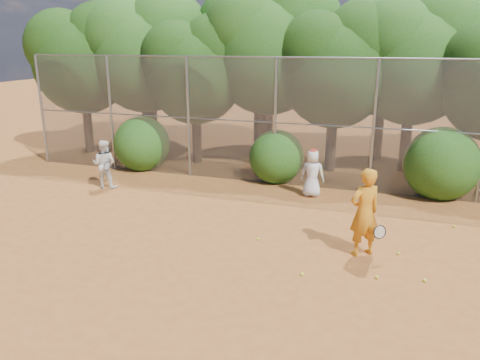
% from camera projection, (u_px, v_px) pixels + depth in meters
% --- Properties ---
extents(ground, '(80.00, 80.00, 0.00)m').
position_uv_depth(ground, '(248.00, 269.00, 9.55)').
color(ground, '#965221').
rests_on(ground, ground).
extents(fence_back, '(20.05, 0.09, 4.03)m').
position_uv_depth(fence_back, '(303.00, 122.00, 14.45)').
color(fence_back, gray).
rests_on(fence_back, ground).
extents(tree_0, '(4.38, 3.81, 6.00)m').
position_uv_depth(tree_0, '(83.00, 55.00, 18.60)').
color(tree_0, black).
rests_on(tree_0, ground).
extents(tree_1, '(4.64, 4.03, 6.35)m').
position_uv_depth(tree_1, '(145.00, 49.00, 18.23)').
color(tree_1, black).
rests_on(tree_1, ground).
extents(tree_2, '(3.99, 3.47, 5.47)m').
position_uv_depth(tree_2, '(197.00, 66.00, 17.00)').
color(tree_2, black).
rests_on(tree_2, ground).
extents(tree_3, '(4.89, 4.26, 6.70)m').
position_uv_depth(tree_3, '(271.00, 43.00, 16.92)').
color(tree_3, black).
rests_on(tree_3, ground).
extents(tree_4, '(4.19, 3.64, 5.73)m').
position_uv_depth(tree_4, '(337.00, 63.00, 15.80)').
color(tree_4, black).
rests_on(tree_4, ground).
extents(tree_5, '(4.51, 3.92, 6.17)m').
position_uv_depth(tree_5, '(416.00, 54.00, 15.68)').
color(tree_5, black).
rests_on(tree_5, ground).
extents(tree_9, '(4.83, 4.20, 6.62)m').
position_uv_depth(tree_9, '(151.00, 44.00, 20.58)').
color(tree_9, black).
rests_on(tree_9, ground).
extents(tree_10, '(5.15, 4.48, 7.06)m').
position_uv_depth(tree_10, '(261.00, 37.00, 19.16)').
color(tree_10, black).
rests_on(tree_10, ground).
extents(tree_11, '(4.64, 4.03, 6.35)m').
position_uv_depth(tree_11, '(387.00, 50.00, 17.41)').
color(tree_11, black).
rests_on(tree_11, ground).
extents(bush_0, '(2.00, 2.00, 2.00)m').
position_uv_depth(bush_0, '(142.00, 141.00, 16.81)').
color(bush_0, '#1F4C13').
rests_on(bush_0, ground).
extents(bush_1, '(1.80, 1.80, 1.80)m').
position_uv_depth(bush_1, '(277.00, 154.00, 15.32)').
color(bush_1, '#1F4C13').
rests_on(bush_1, ground).
extents(bush_2, '(2.20, 2.20, 2.20)m').
position_uv_depth(bush_2, '(442.00, 160.00, 13.75)').
color(bush_2, '#1F4C13').
rests_on(bush_2, ground).
extents(player_yellow, '(0.92, 0.81, 1.95)m').
position_uv_depth(player_yellow, '(364.00, 212.00, 9.94)').
color(player_yellow, orange).
rests_on(player_yellow, ground).
extents(player_teen, '(0.71, 0.47, 1.45)m').
position_uv_depth(player_teen, '(312.00, 173.00, 13.83)').
color(player_teen, white).
rests_on(player_teen, ground).
extents(player_white, '(0.89, 0.78, 1.53)m').
position_uv_depth(player_white, '(104.00, 164.00, 14.66)').
color(player_white, white).
rests_on(player_white, ground).
extents(ball_0, '(0.07, 0.07, 0.07)m').
position_uv_depth(ball_0, '(302.00, 274.00, 9.27)').
color(ball_0, '#CFE329').
rests_on(ball_0, ground).
extents(ball_1, '(0.07, 0.07, 0.07)m').
position_uv_depth(ball_1, '(398.00, 254.00, 10.17)').
color(ball_1, '#CFE329').
rests_on(ball_1, ground).
extents(ball_2, '(0.07, 0.07, 0.07)m').
position_uv_depth(ball_2, '(377.00, 277.00, 9.16)').
color(ball_2, '#CFE329').
rests_on(ball_2, ground).
extents(ball_3, '(0.07, 0.07, 0.07)m').
position_uv_depth(ball_3, '(425.00, 280.00, 9.03)').
color(ball_3, '#CFE329').
rests_on(ball_3, ground).
extents(ball_4, '(0.07, 0.07, 0.07)m').
position_uv_depth(ball_4, '(258.00, 239.00, 10.92)').
color(ball_4, '#CFE329').
rests_on(ball_4, ground).
extents(ball_5, '(0.07, 0.07, 0.07)m').
position_uv_depth(ball_5, '(454.00, 226.00, 11.66)').
color(ball_5, '#CFE329').
rests_on(ball_5, ground).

